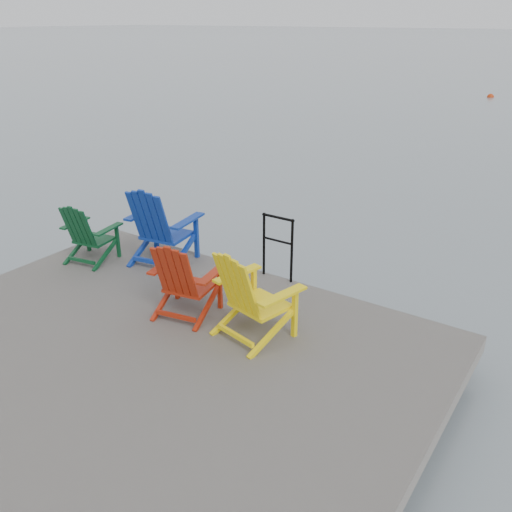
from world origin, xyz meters
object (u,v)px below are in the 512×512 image
Objects in this scene: handrail at (278,241)px; buoy_b at (490,97)px; chair_yellow at (251,294)px; chair_blue at (160,225)px; chair_green at (88,232)px; chair_red at (184,278)px.

handrail is 2.61× the size of buoy_b.
chair_blue is at bearing 170.39° from chair_yellow.
buoy_b is at bearing 95.81° from handrail.
chair_blue reaches higher than chair_green.
handrail is at bearing -84.19° from buoy_b.
chair_blue reaches higher than handrail.
buoy_b is at bearing 83.23° from chair_blue.
chair_red is 0.92m from chair_yellow.
handrail is at bearing 8.05° from chair_blue.
chair_yellow reaches higher than handrail.
chair_red is 0.92× the size of chair_yellow.
handrail is at bearing 12.52° from chair_green.
chair_red reaches higher than buoy_b.
handrail is 1.00× the size of chair_green.
chair_blue is 1.19× the size of chair_red.
chair_blue reaches higher than chair_yellow.
chair_blue is 25.28m from buoy_b.
chair_blue is 3.36× the size of buoy_b.
handrail reaches higher than buoy_b.
chair_green is 0.92× the size of chair_red.
chair_yellow is at bearing -69.18° from handrail.
handrail is 2.77m from chair_green.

